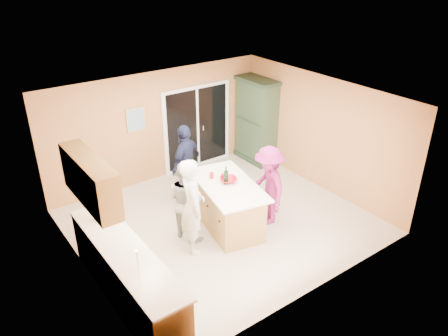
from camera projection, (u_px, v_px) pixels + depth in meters
floor at (221, 222)px, 8.93m from camera, size 5.50×5.50×0.00m
ceiling at (220, 100)px, 7.76m from camera, size 5.50×5.00×0.10m
wall_back at (158, 126)px, 10.15m from camera, size 5.50×0.10×2.60m
wall_front at (318, 225)px, 6.54m from camera, size 5.50×0.10×2.60m
wall_left at (80, 210)px, 6.91m from camera, size 0.10×5.00×2.60m
wall_right at (320, 133)px, 9.79m from camera, size 0.10×5.00×2.60m
left_cabinet_run at (131, 280)px, 6.68m from camera, size 0.65×3.05×1.24m
upper_cabinets at (90, 180)px, 6.59m from camera, size 0.35×1.60×0.75m
sliding_door at (197, 127)px, 10.79m from camera, size 1.90×0.07×2.10m
framed_picture at (136, 119)px, 9.71m from camera, size 0.46×0.04×0.56m
kitchen_island at (228, 207)px, 8.60m from camera, size 1.35×2.01×0.97m
green_hutch at (257, 121)px, 11.14m from camera, size 0.62×1.18×2.17m
woman_white at (192, 206)px, 7.75m from camera, size 0.66×0.78×1.83m
woman_grey at (186, 200)px, 8.18m from camera, size 0.73×0.87×1.58m
woman_navy at (186, 163)px, 9.39m from camera, size 1.10×0.86×1.75m
woman_magenta at (269, 186)px, 8.60m from camera, size 0.91×1.20×1.65m
serving_bowl at (228, 180)px, 8.43m from camera, size 0.43×0.43×0.08m
tulip_vase at (97, 211)px, 7.20m from camera, size 0.21×0.15×0.37m
tumbler_near at (212, 175)px, 8.55m from camera, size 0.09×0.09×0.12m
tumbler_far at (223, 177)px, 8.51m from camera, size 0.10×0.10×0.12m
wine_bottle at (226, 177)px, 8.31m from camera, size 0.08×0.08×0.36m
white_plate at (240, 191)px, 8.09m from camera, size 0.29×0.29×0.02m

